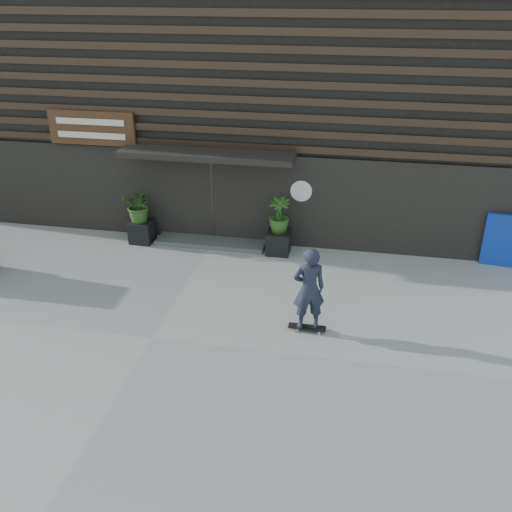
# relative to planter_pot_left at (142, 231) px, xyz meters

# --- Properties ---
(ground) EXTENTS (80.00, 80.00, 0.00)m
(ground) POSITION_rel_planter_pot_left_xyz_m (1.90, -4.40, -0.30)
(ground) COLOR #979590
(ground) RESTS_ON ground
(entrance_step) EXTENTS (3.00, 0.80, 0.12)m
(entrance_step) POSITION_rel_planter_pot_left_xyz_m (1.90, 0.20, -0.24)
(entrance_step) COLOR #494947
(entrance_step) RESTS_ON ground
(planter_pot_left) EXTENTS (0.60, 0.60, 0.60)m
(planter_pot_left) POSITION_rel_planter_pot_left_xyz_m (0.00, 0.00, 0.00)
(planter_pot_left) COLOR black
(planter_pot_left) RESTS_ON ground
(bamboo_left) EXTENTS (0.86, 0.75, 0.96)m
(bamboo_left) POSITION_rel_planter_pot_left_xyz_m (0.00, 0.00, 0.78)
(bamboo_left) COLOR #2D591E
(bamboo_left) RESTS_ON planter_pot_left
(planter_pot_right) EXTENTS (0.60, 0.60, 0.60)m
(planter_pot_right) POSITION_rel_planter_pot_left_xyz_m (3.80, 0.00, 0.00)
(planter_pot_right) COLOR black
(planter_pot_right) RESTS_ON ground
(bamboo_right) EXTENTS (0.54, 0.54, 0.96)m
(bamboo_right) POSITION_rel_planter_pot_left_xyz_m (3.80, 0.00, 0.78)
(bamboo_right) COLOR #2D591E
(bamboo_right) RESTS_ON planter_pot_right
(building) EXTENTS (18.00, 11.00, 8.00)m
(building) POSITION_rel_planter_pot_left_xyz_m (1.90, 5.56, 3.69)
(building) COLOR black
(building) RESTS_ON ground
(skateboarder) EXTENTS (0.78, 0.61, 1.89)m
(skateboarder) POSITION_rel_planter_pot_left_xyz_m (4.95, -3.52, 0.69)
(skateboarder) COLOR black
(skateboarder) RESTS_ON ground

